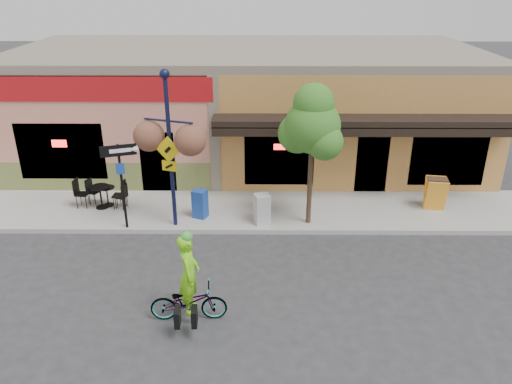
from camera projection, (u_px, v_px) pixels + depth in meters
ground at (242, 243)px, 14.59m from camera, size 90.00×90.00×0.00m
sidewalk at (244, 210)px, 16.39m from camera, size 24.00×3.00×0.15m
curb at (242, 231)px, 15.06m from camera, size 24.00×0.12×0.15m
building at (247, 104)px, 20.52m from camera, size 18.20×8.20×4.50m
bicycle at (189, 302)px, 11.24m from camera, size 1.76×0.69×0.91m
cyclist_rider at (190, 283)px, 11.03m from camera, size 0.49×0.72×1.90m
lamp_post at (170, 151)px, 14.35m from camera, size 1.62×1.04×4.74m
one_way_sign at (123, 187)px, 14.61m from camera, size 1.03×0.52×2.65m
cafe_set_left at (101, 194)px, 16.20m from camera, size 1.70×0.95×0.99m
cafe_set_right at (107, 194)px, 16.38m from camera, size 1.58×1.15×0.85m
newspaper_box_blue at (200, 204)px, 15.60m from camera, size 0.52×0.50×0.91m
newspaper_box_grey at (262, 209)px, 15.22m from camera, size 0.54×0.51×0.95m
street_tree at (311, 156)px, 14.56m from camera, size 2.25×2.25×4.37m
sandwich_board at (436, 196)px, 15.93m from camera, size 0.70×0.56×1.07m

